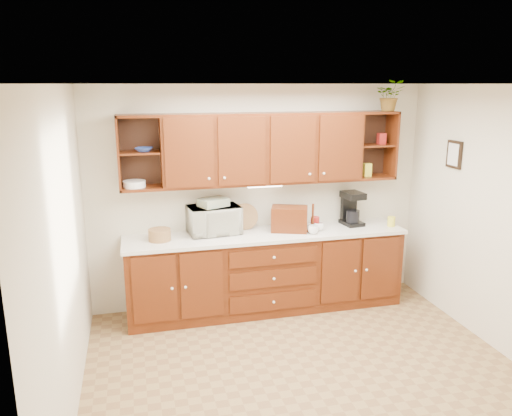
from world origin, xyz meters
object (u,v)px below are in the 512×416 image
bread_box (289,219)px  potted_plant (390,96)px  microwave (214,220)px  coffee_maker (351,209)px

bread_box → potted_plant: size_ratio=1.16×
microwave → bread_box: microwave is taller
microwave → bread_box: bearing=-15.2°
bread_box → potted_plant: bearing=22.9°
bread_box → potted_plant: 1.85m
microwave → potted_plant: 2.50m
microwave → coffee_maker: size_ratio=1.42×
microwave → bread_box: 0.87m
microwave → coffee_maker: 1.68m
bread_box → coffee_maker: bearing=26.4°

